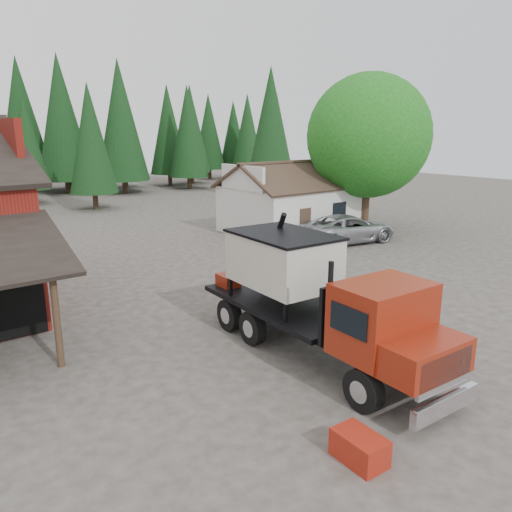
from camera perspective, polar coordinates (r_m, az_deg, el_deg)
ground at (r=16.36m, az=0.31°, el=-9.63°), size 120.00×120.00×0.00m
farmhouse at (r=33.65m, az=3.97°, el=5.77°), size 8.60×6.42×4.65m
deciduous_tree at (r=34.10m, az=12.75°, el=12.73°), size 8.00×8.00×10.20m
near_pine_b at (r=44.44m, az=-18.38°, el=12.63°), size 3.96×3.96×10.40m
near_pine_c at (r=49.01m, az=1.68°, el=14.59°), size 4.84×4.84×12.40m
feed_truck at (r=14.76m, az=6.80°, el=-4.52°), size 2.91×9.13×4.07m
silver_car at (r=30.52m, az=10.46°, el=3.11°), size 6.43×3.76×1.68m
equip_box at (r=11.15m, az=11.74°, el=-20.67°), size 0.76×1.14×0.60m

